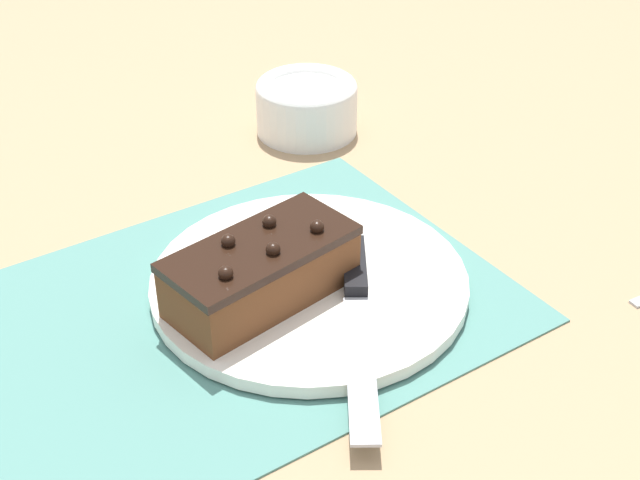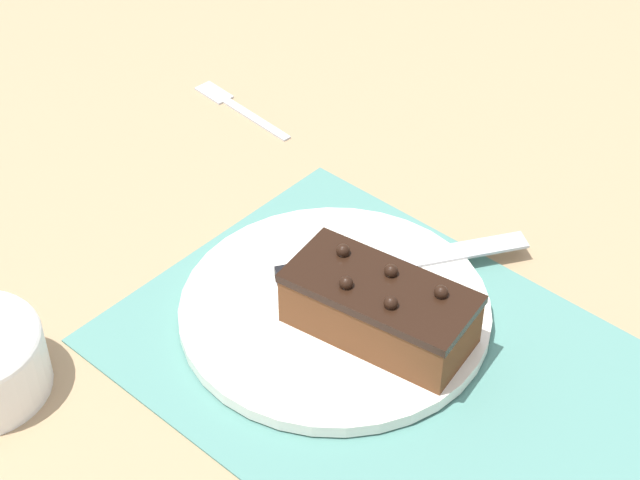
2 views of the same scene
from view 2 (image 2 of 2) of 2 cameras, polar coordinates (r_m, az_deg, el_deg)
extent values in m
plane|color=#9E7F5B|center=(0.93, 3.60, -6.64)|extent=(3.00, 3.00, 0.00)
cube|color=slate|center=(0.92, 3.60, -6.55)|extent=(0.46, 0.34, 0.00)
cylinder|color=white|center=(0.96, 0.80, -3.78)|extent=(0.28, 0.28, 0.01)
cube|color=brown|center=(0.91, 3.19, -3.84)|extent=(0.17, 0.10, 0.05)
cube|color=black|center=(0.90, 3.25, -2.61)|extent=(0.17, 0.10, 0.01)
sphere|color=black|center=(0.92, 1.23, -0.56)|extent=(0.01, 0.01, 0.01)
sphere|color=black|center=(0.89, 1.40, -2.30)|extent=(0.01, 0.01, 0.01)
sphere|color=black|center=(0.90, 3.80, -1.65)|extent=(0.01, 0.01, 0.01)
sphere|color=black|center=(0.87, 4.07, -3.46)|extent=(0.01, 0.01, 0.01)
sphere|color=black|center=(0.89, 6.48, -2.78)|extent=(0.01, 0.01, 0.01)
cube|color=black|center=(0.97, -0.10, -1.70)|extent=(0.06, 0.08, 0.01)
cube|color=#B7BABF|center=(1.01, 6.59, -0.75)|extent=(0.11, 0.15, 0.00)
cube|color=#B7BABF|center=(1.21, -3.43, 6.49)|extent=(0.11, 0.02, 0.01)
cube|color=#B7BABF|center=(1.26, -5.68, 7.86)|extent=(0.05, 0.03, 0.01)
camera|label=1|loc=(1.07, 38.64, 22.03)|focal=50.00mm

